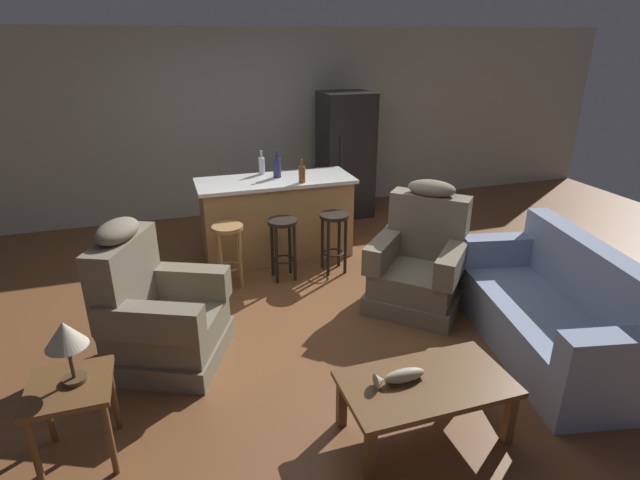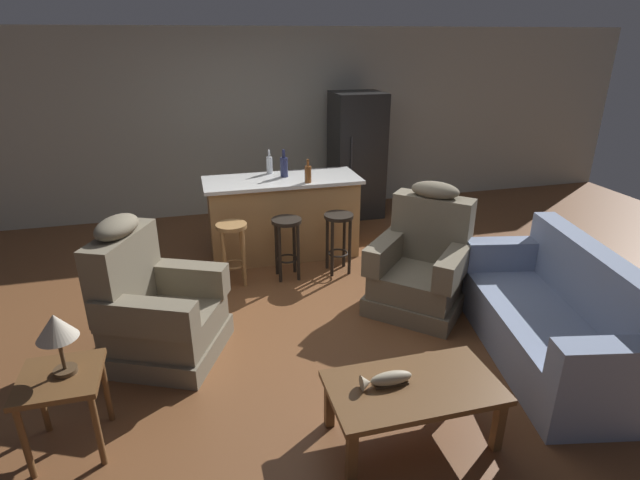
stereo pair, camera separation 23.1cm
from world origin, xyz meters
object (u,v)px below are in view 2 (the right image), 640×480
at_px(coffee_table, 413,392).
at_px(kitchen_island, 283,217).
at_px(bottle_short_amber, 308,174).
at_px(bottle_tall_green, 269,165).
at_px(fish_figurine, 386,379).
at_px(couch, 556,321).
at_px(bar_stool_left, 233,243).
at_px(recliner_near_island, 422,265).
at_px(bottle_wine_dark, 284,167).
at_px(end_table, 62,389).
at_px(bar_stool_middle, 287,237).
at_px(recliner_near_lamp, 155,309).
at_px(refrigerator, 357,155).
at_px(bar_stool_right, 338,232).
at_px(table_lamp, 56,329).

xyz_separation_m(coffee_table, kitchen_island, (-0.23, 3.17, 0.11)).
distance_m(coffee_table, bottle_short_amber, 3.01).
bearing_deg(coffee_table, bottle_tall_green, 95.46).
xyz_separation_m(fish_figurine, couch, (1.67, 0.48, -0.12)).
bearing_deg(bar_stool_left, recliner_near_island, -28.24).
relative_size(coffee_table, bottle_wine_dark, 3.46).
distance_m(end_table, bar_stool_middle, 2.76).
bearing_deg(end_table, bottle_wine_dark, 54.76).
relative_size(fish_figurine, bottle_short_amber, 1.29).
height_order(coffee_table, recliner_near_island, recliner_near_island).
relative_size(couch, recliner_near_lamp, 1.69).
height_order(bar_stool_left, bottle_tall_green, bottle_tall_green).
relative_size(coffee_table, refrigerator, 0.62).
distance_m(recliner_near_island, bar_stool_right, 1.09).
xyz_separation_m(recliner_near_lamp, bottle_tall_green, (1.30, 2.02, 0.63)).
relative_size(table_lamp, bottle_tall_green, 1.45).
bearing_deg(fish_figurine, coffee_table, -14.66).
xyz_separation_m(fish_figurine, bar_stool_left, (-0.72, 2.50, 0.01)).
bearing_deg(table_lamp, kitchen_island, 54.98).
bearing_deg(refrigerator, bottle_short_amber, -126.52).
bearing_deg(coffee_table, bar_stool_right, 84.00).
xyz_separation_m(kitchen_island, bar_stool_left, (-0.66, -0.63, -0.01)).
bearing_deg(table_lamp, recliner_near_island, 20.85).
distance_m(recliner_near_island, bottle_short_amber, 1.67).
distance_m(bar_stool_left, bar_stool_right, 1.16).
relative_size(bar_stool_right, refrigerator, 0.39).
distance_m(recliner_near_lamp, bar_stool_right, 2.21).
bearing_deg(kitchen_island, bar_stool_left, -136.36).
distance_m(couch, bottle_wine_dark, 3.28).
xyz_separation_m(recliner_near_lamp, refrigerator, (2.72, 2.95, 0.46)).
relative_size(kitchen_island, bar_stool_left, 2.65).
bearing_deg(bar_stool_left, bottle_short_amber, 23.25).
distance_m(coffee_table, recliner_near_island, 1.82).
relative_size(refrigerator, bottle_short_amber, 6.69).
bearing_deg(refrigerator, bar_stool_left, -137.23).
relative_size(bar_stool_left, bottle_tall_green, 2.41).
bearing_deg(bottle_short_amber, bottle_wine_dark, 125.03).
height_order(bar_stool_left, bar_stool_middle, same).
xyz_separation_m(table_lamp, bar_stool_left, (1.21, 2.04, -0.40)).
height_order(fish_figurine, kitchen_island, kitchen_island).
xyz_separation_m(recliner_near_lamp, bar_stool_left, (0.74, 1.13, 0.05)).
xyz_separation_m(bottle_tall_green, bottle_short_amber, (0.35, -0.50, -0.01)).
bearing_deg(bar_stool_left, fish_figurine, -73.93).
bearing_deg(bar_stool_middle, refrigerator, 52.61).
bearing_deg(recliner_near_island, coffee_table, 16.75).
height_order(fish_figurine, bar_stool_left, bar_stool_left).
xyz_separation_m(recliner_near_island, bottle_short_amber, (-0.81, 1.32, 0.63)).
bearing_deg(bar_stool_middle, bottle_short_amber, 49.60).
bearing_deg(table_lamp, couch, 0.46).
distance_m(bar_stool_left, bottle_wine_dark, 1.15).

